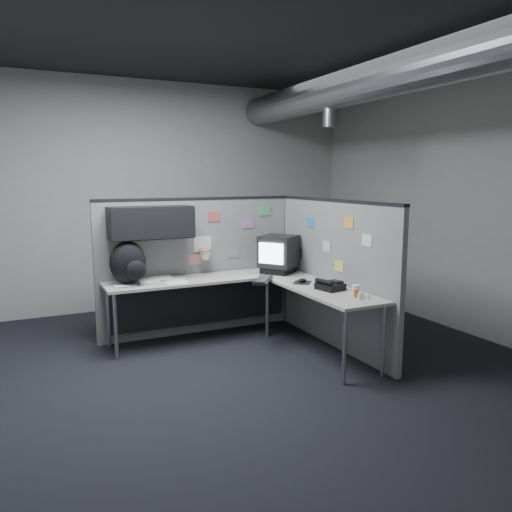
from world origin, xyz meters
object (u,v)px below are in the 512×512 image
phone (330,286)px  keyboard (263,280)px  monitor (279,254)px  backpack (129,263)px  desk (237,290)px

phone → keyboard: bearing=122.3°
monitor → backpack: backpack is taller
monitor → phone: bearing=-79.4°
desk → backpack: bearing=165.6°
keyboard → phone: (0.44, -0.65, 0.02)m
monitor → phone: size_ratio=1.93×
backpack → phone: bearing=-33.4°
desk → phone: bearing=-52.2°
desk → monitor: monitor is taller
monitor → backpack: size_ratio=1.17×
keyboard → phone: phone is taller
desk → backpack: backpack is taller
phone → backpack: (-1.79, 1.15, 0.18)m
desk → keyboard: (0.23, -0.20, 0.14)m
desk → phone: 1.10m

